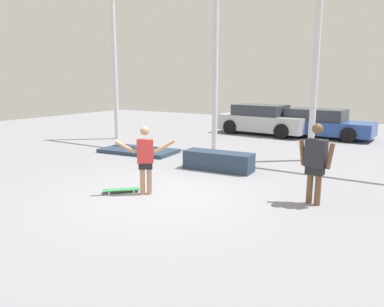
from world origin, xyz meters
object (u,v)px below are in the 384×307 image
(parked_car_blue, at_px, (318,124))
(bystander, at_px, (316,161))
(skateboard, at_px, (121,190))
(parked_car_silver, at_px, (262,120))
(manual_pad, at_px, (139,151))
(grind_box, at_px, (218,161))
(skateboarder, at_px, (145,157))

(parked_car_blue, xyz_separation_m, bystander, (2.33, -9.59, 0.31))
(skateboard, distance_m, bystander, 4.35)
(bystander, bearing_deg, parked_car_silver, -53.17)
(skateboard, xyz_separation_m, bystander, (3.97, 1.54, 0.87))
(skateboard, relative_size, bystander, 0.43)
(skateboard, bearing_deg, bystander, -23.27)
(parked_car_blue, height_order, bystander, bystander)
(skateboard, height_order, manual_pad, manual_pad)
(parked_car_blue, bearing_deg, grind_box, -93.67)
(grind_box, relative_size, bystander, 1.18)
(skateboarder, bearing_deg, parked_car_silver, 59.92)
(manual_pad, relative_size, parked_car_silver, 0.61)
(skateboard, xyz_separation_m, grind_box, (0.85, 3.14, 0.20))
(parked_car_silver, bearing_deg, grind_box, -72.46)
(skateboarder, distance_m, grind_box, 3.00)
(skateboarder, xyz_separation_m, parked_car_silver, (-1.42, 10.47, -0.19))
(grind_box, distance_m, parked_car_silver, 7.75)
(parked_car_silver, bearing_deg, parked_car_blue, 14.65)
(skateboard, relative_size, parked_car_blue, 0.16)
(skateboarder, height_order, parked_car_blue, skateboarder)
(parked_car_blue, distance_m, bystander, 9.87)
(bystander, bearing_deg, parked_car_blue, -67.40)
(manual_pad, bearing_deg, parked_car_silver, 73.75)
(manual_pad, distance_m, parked_car_blue, 8.49)
(grind_box, distance_m, parked_car_blue, 8.03)
(parked_car_blue, bearing_deg, skateboarder, -93.65)
(parked_car_silver, height_order, parked_car_blue, parked_car_silver)
(skateboard, distance_m, manual_pad, 4.85)
(skateboarder, bearing_deg, grind_box, 46.54)
(skateboarder, relative_size, skateboard, 2.11)
(parked_car_silver, bearing_deg, skateboarder, -77.49)
(skateboard, height_order, bystander, bystander)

